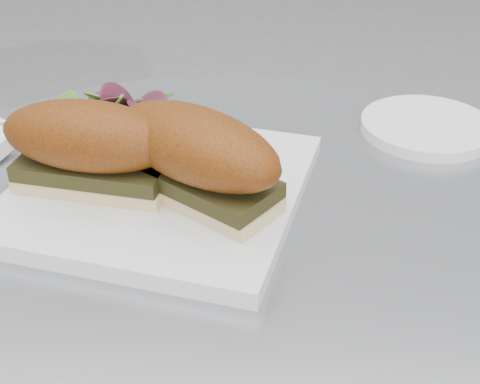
# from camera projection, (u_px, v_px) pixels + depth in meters

# --- Properties ---
(plate) EXTENTS (0.30, 0.30, 0.02)m
(plate) POSITION_uv_depth(u_px,v_px,m) (160.00, 189.00, 0.60)
(plate) COLOR silver
(plate) RESTS_ON table
(sandwich_left) EXTENTS (0.16, 0.10, 0.08)m
(sandwich_left) POSITION_uv_depth(u_px,v_px,m) (89.00, 145.00, 0.57)
(sandwich_left) COLOR #D1AC83
(sandwich_left) RESTS_ON plate
(sandwich_right) EXTENTS (0.18, 0.16, 0.08)m
(sandwich_right) POSITION_uv_depth(u_px,v_px,m) (196.00, 154.00, 0.56)
(sandwich_right) COLOR #D1AC83
(sandwich_right) RESTS_ON plate
(salad) EXTENTS (0.10, 0.10, 0.05)m
(salad) POSITION_uv_depth(u_px,v_px,m) (115.00, 118.00, 0.65)
(salad) COLOR #518D2E
(salad) RESTS_ON plate
(saucer) EXTENTS (0.14, 0.14, 0.01)m
(saucer) POSITION_uv_depth(u_px,v_px,m) (427.00, 127.00, 0.71)
(saucer) COLOR silver
(saucer) RESTS_ON table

